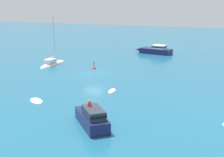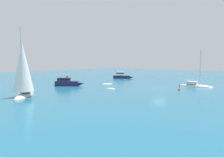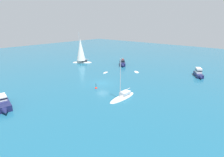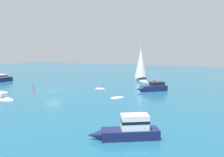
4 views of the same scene
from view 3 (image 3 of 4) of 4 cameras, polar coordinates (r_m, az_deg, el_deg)
ground_plane at (r=42.60m, az=-3.05°, el=-1.41°), size 160.00×160.00×0.00m
ketch at (r=63.66m, az=-9.47°, el=8.02°), size 5.96×5.57×10.67m
tender at (r=52.24m, az=7.48°, el=1.97°), size 2.49×2.35×0.32m
motor_cruiser at (r=52.52m, az=24.98°, el=1.48°), size 3.98×5.86×2.08m
motor_cruiser_1 at (r=35.80m, az=-30.75°, el=-6.44°), size 7.57×3.43×2.49m
sailboat at (r=34.59m, az=3.28°, el=-5.71°), size 1.90×6.82×7.98m
rib at (r=51.14m, az=-2.00°, el=1.78°), size 1.06×2.09×0.41m
launch at (r=59.76m, az=3.21°, el=4.75°), size 4.90×5.41×2.37m
channel_buoy at (r=39.44m, az=-4.91°, el=-2.97°), size 0.56×0.56×1.37m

